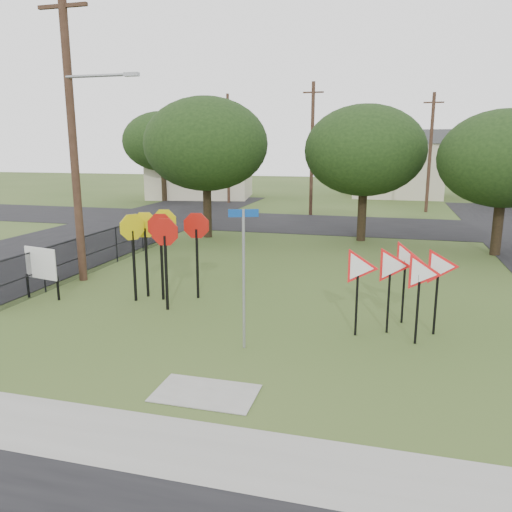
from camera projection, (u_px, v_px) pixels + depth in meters
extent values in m
plane|color=#31481B|center=(240.00, 347.00, 12.05)|extent=(140.00, 140.00, 0.00)
cube|color=gray|center=(166.00, 445.00, 8.08)|extent=(30.00, 1.60, 0.02)
cube|color=#31481B|center=(130.00, 494.00, 6.95)|extent=(30.00, 0.80, 0.02)
cube|color=black|center=(65.00, 245.00, 24.49)|extent=(8.00, 50.00, 0.02)
cube|color=black|center=(333.00, 225.00, 30.92)|extent=(60.00, 8.00, 0.02)
cube|color=gray|center=(206.00, 393.00, 9.78)|extent=(2.00, 1.20, 0.02)
cylinder|color=#92949A|center=(244.00, 281.00, 11.66)|extent=(0.07, 0.07, 3.35)
cube|color=navy|center=(243.00, 213.00, 11.32)|extent=(0.66, 0.26, 0.18)
cube|color=black|center=(162.00, 265.00, 15.58)|extent=(0.07, 0.07, 2.23)
cube|color=black|center=(197.00, 264.00, 15.75)|extent=(0.07, 0.07, 2.23)
cube|color=black|center=(166.00, 273.00, 14.59)|extent=(0.07, 0.07, 2.23)
cube|color=black|center=(134.00, 266.00, 15.46)|extent=(0.07, 0.07, 2.23)
cube|color=black|center=(166.00, 258.00, 16.61)|extent=(0.07, 0.07, 2.23)
cube|color=black|center=(147.00, 263.00, 15.90)|extent=(0.07, 0.07, 2.23)
cube|color=black|center=(357.00, 302.00, 12.65)|extent=(0.06, 0.06, 1.75)
cube|color=black|center=(388.00, 300.00, 12.82)|extent=(0.06, 0.06, 1.75)
cube|color=black|center=(417.00, 309.00, 12.10)|extent=(0.06, 0.06, 1.75)
cube|color=black|center=(403.00, 292.00, 13.55)|extent=(0.06, 0.06, 1.75)
cube|color=black|center=(436.00, 302.00, 12.71)|extent=(0.06, 0.06, 1.75)
cube|color=black|center=(28.00, 286.00, 15.94)|extent=(0.06, 0.06, 0.78)
cube|color=black|center=(58.00, 288.00, 15.66)|extent=(0.06, 0.06, 0.78)
cube|color=silver|center=(41.00, 263.00, 15.63)|extent=(1.31, 0.33, 1.00)
cylinder|color=#442C1F|center=(73.00, 139.00, 17.05)|extent=(0.28, 0.28, 10.00)
cube|color=#442C1F|center=(62.00, 6.00, 16.15)|extent=(1.80, 0.12, 0.12)
cylinder|color=#92949A|center=(98.00, 76.00, 16.22)|extent=(2.40, 0.10, 0.10)
cube|color=#92949A|center=(131.00, 74.00, 15.92)|extent=(0.50, 0.18, 0.12)
cylinder|color=#442C1F|center=(312.00, 150.00, 34.24)|extent=(0.24, 0.24, 9.00)
cube|color=#442C1F|center=(313.00, 92.00, 33.42)|extent=(1.40, 0.10, 0.10)
cylinder|color=#442C1F|center=(430.00, 153.00, 36.06)|extent=(0.24, 0.24, 8.50)
cube|color=#442C1F|center=(434.00, 102.00, 35.30)|extent=(1.40, 0.10, 0.10)
cylinder|color=#442C1F|center=(228.00, 149.00, 41.90)|extent=(0.24, 0.24, 9.00)
cube|color=#442C1F|center=(228.00, 102.00, 41.09)|extent=(1.40, 0.10, 0.10)
cylinder|color=black|center=(44.00, 270.00, 16.43)|extent=(0.05, 0.05, 1.50)
cylinder|color=black|center=(84.00, 256.00, 18.60)|extent=(0.05, 0.05, 1.50)
cylinder|color=black|center=(116.00, 245.00, 20.77)|extent=(0.05, 0.05, 1.50)
cylinder|color=black|center=(142.00, 235.00, 22.95)|extent=(0.05, 0.05, 1.50)
cylinder|color=black|center=(164.00, 228.00, 25.12)|extent=(0.05, 0.05, 1.50)
cube|color=black|center=(100.00, 232.00, 19.54)|extent=(0.03, 11.50, 0.03)
cube|color=black|center=(101.00, 250.00, 19.69)|extent=(0.03, 11.50, 0.03)
cube|color=black|center=(101.00, 250.00, 19.69)|extent=(0.01, 11.50, 1.50)
cube|color=beige|center=(201.00, 165.00, 47.00)|extent=(10.08, 8.46, 6.00)
cube|color=#4B4B50|center=(200.00, 126.00, 46.23)|extent=(10.58, 8.88, 1.20)
cube|color=beige|center=(398.00, 170.00, 48.27)|extent=(8.00, 8.00, 5.00)
cube|color=#4B4B50|center=(400.00, 137.00, 47.60)|extent=(8.40, 8.40, 1.20)
cylinder|color=black|center=(207.00, 213.00, 26.48)|extent=(0.44, 0.44, 2.62)
ellipsoid|color=black|center=(206.00, 144.00, 25.72)|extent=(6.40, 6.40, 4.80)
cylinder|color=black|center=(362.00, 217.00, 25.44)|extent=(0.44, 0.44, 2.45)
ellipsoid|color=black|center=(365.00, 151.00, 24.73)|extent=(6.00, 6.00, 4.50)
cylinder|color=black|center=(497.00, 230.00, 22.07)|extent=(0.44, 0.44, 2.27)
ellipsoid|color=black|center=(505.00, 159.00, 21.40)|extent=(5.60, 5.60, 4.20)
cylinder|color=black|center=(164.00, 185.00, 44.07)|extent=(0.44, 0.44, 2.80)
ellipsoid|color=black|center=(162.00, 141.00, 43.26)|extent=(6.80, 6.80, 5.10)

